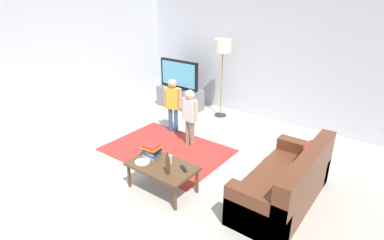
{
  "coord_description": "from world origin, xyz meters",
  "views": [
    {
      "loc": [
        3.03,
        -3.41,
        2.79
      ],
      "look_at": [
        0.0,
        0.6,
        0.65
      ],
      "focal_mm": 29.04,
      "sensor_mm": 36.0,
      "label": 1
    }
  ],
  "objects": [
    {
      "name": "wall_back",
      "position": [
        0.0,
        3.0,
        1.35
      ],
      "size": [
        6.0,
        0.12,
        2.7
      ],
      "primitive_type": "cube",
      "color": "silver",
      "rests_on": "ground"
    },
    {
      "name": "bottle",
      "position": [
        0.56,
        -0.69,
        0.56
      ],
      "size": [
        0.06,
        0.06,
        0.34
      ],
      "color": "#4C3319",
      "rests_on": "coffee_table"
    },
    {
      "name": "book_stack",
      "position": [
        0.03,
        -0.47,
        0.52
      ],
      "size": [
        0.29,
        0.23,
        0.2
      ],
      "color": "white",
      "rests_on": "coffee_table"
    },
    {
      "name": "wall_left",
      "position": [
        -3.0,
        0.0,
        1.35
      ],
      "size": [
        0.12,
        6.0,
        2.7
      ],
      "primitive_type": "cube",
      "color": "silver",
      "rests_on": "ground"
    },
    {
      "name": "child_near_tv",
      "position": [
        -0.87,
        1.1,
        0.69
      ],
      "size": [
        0.37,
        0.21,
        1.14
      ],
      "color": "#33598C",
      "rests_on": "ground"
    },
    {
      "name": "plate",
      "position": [
        0.06,
        -0.69,
        0.43
      ],
      "size": [
        0.22,
        0.22,
        0.02
      ],
      "color": "white",
      "rests_on": "coffee_table"
    },
    {
      "name": "couch",
      "position": [
        1.93,
        0.23,
        0.29
      ],
      "size": [
        0.8,
        1.8,
        0.86
      ],
      "color": "brown",
      "rests_on": "ground"
    },
    {
      "name": "tv_stand",
      "position": [
        -1.67,
        2.3,
        0.24
      ],
      "size": [
        1.2,
        0.44,
        0.5
      ],
      "color": "slate",
      "rests_on": "ground"
    },
    {
      "name": "coffee_table",
      "position": [
        0.34,
        -0.57,
        0.37
      ],
      "size": [
        1.0,
        0.6,
        0.42
      ],
      "color": "#513823",
      "rests_on": "ground"
    },
    {
      "name": "soda_can",
      "position": [
        0.39,
        -0.45,
        0.48
      ],
      "size": [
        0.07,
        0.07,
        0.12
      ],
      "primitive_type": "cylinder",
      "color": "silver",
      "rests_on": "coffee_table"
    },
    {
      "name": "floor_lamp",
      "position": [
        -0.56,
        2.45,
        1.54
      ],
      "size": [
        0.36,
        0.36,
        1.78
      ],
      "color": "#262626",
      "rests_on": "ground"
    },
    {
      "name": "child_center",
      "position": [
        -0.22,
        0.83,
        0.66
      ],
      "size": [
        0.37,
        0.18,
        1.1
      ],
      "color": "gray",
      "rests_on": "ground"
    },
    {
      "name": "tv",
      "position": [
        -1.67,
        2.28,
        0.85
      ],
      "size": [
        1.1,
        0.28,
        0.71
      ],
      "color": "black",
      "rests_on": "tv_stand"
    },
    {
      "name": "tv_remote",
      "position": [
        0.66,
        -0.47,
        0.43
      ],
      "size": [
        0.17,
        0.13,
        0.02
      ],
      "primitive_type": "cube",
      "rotation": [
        0.0,
        0.0,
        -0.54
      ],
      "color": "black",
      "rests_on": "coffee_table"
    },
    {
      "name": "ground",
      "position": [
        0.0,
        0.0,
        0.0
      ],
      "size": [
        7.8,
        7.8,
        0.0
      ],
      "primitive_type": "plane",
      "color": "#B2ADA3"
    },
    {
      "name": "area_rug",
      "position": [
        -0.43,
        0.39,
        0.0
      ],
      "size": [
        2.2,
        1.6,
        0.01
      ],
      "primitive_type": "cube",
      "color": "#9E2D28",
      "rests_on": "ground"
    }
  ]
}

